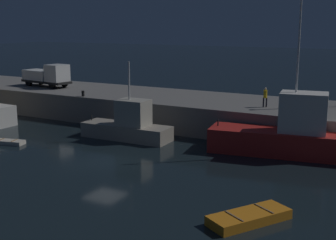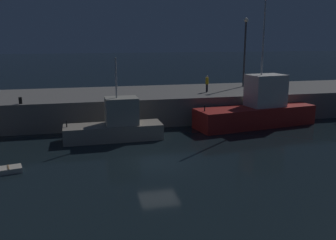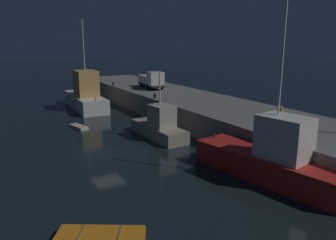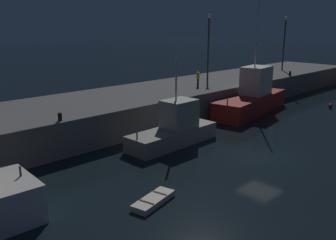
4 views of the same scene
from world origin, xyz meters
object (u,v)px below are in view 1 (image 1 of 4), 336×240
at_px(dinghy_orange_near, 249,217).
at_px(rowboat_white_mid, 8,142).
at_px(fishing_trawler_red, 291,135).
at_px(utility_truck, 48,76).
at_px(bollard_central, 83,93).
at_px(dockworker, 265,96).
at_px(fishing_boat_white, 129,126).

height_order(dinghy_orange_near, rowboat_white_mid, dinghy_orange_near).
bearing_deg(fishing_trawler_red, utility_truck, 169.36).
height_order(utility_truck, bollard_central, utility_truck).
relative_size(dinghy_orange_near, dockworker, 2.64).
height_order(rowboat_white_mid, bollard_central, bollard_central).
xyz_separation_m(fishing_trawler_red, fishing_boat_white, (-13.02, -1.73, -0.35)).
bearing_deg(dockworker, rowboat_white_mid, -144.64).
distance_m(rowboat_white_mid, utility_truck, 15.65).
bearing_deg(rowboat_white_mid, fishing_boat_white, 38.45).
bearing_deg(dinghy_orange_near, rowboat_white_mid, 167.22).
xyz_separation_m(fishing_trawler_red, bollard_central, (-20.54, 1.74, 1.33)).
bearing_deg(fishing_boat_white, rowboat_white_mid, -141.55).
bearing_deg(dinghy_orange_near, fishing_boat_white, 142.44).
bearing_deg(rowboat_white_mid, dockworker, 35.36).
bearing_deg(utility_truck, dockworker, -1.99).
distance_m(fishing_boat_white, utility_truck, 17.12).
bearing_deg(dockworker, utility_truck, 178.01).
bearing_deg(fishing_trawler_red, bollard_central, 175.16).
height_order(dinghy_orange_near, utility_truck, utility_truck).
height_order(fishing_trawler_red, dockworker, fishing_trawler_red).
distance_m(dinghy_orange_near, dockworker, 18.07).
bearing_deg(bollard_central, rowboat_white_mid, -90.32).
xyz_separation_m(rowboat_white_mid, dockworker, (17.20, 12.21, 3.35)).
height_order(fishing_trawler_red, rowboat_white_mid, fishing_trawler_red).
height_order(dinghy_orange_near, dockworker, dockworker).
height_order(fishing_trawler_red, fishing_boat_white, fishing_trawler_red).
relative_size(dinghy_orange_near, bollard_central, 8.00).
distance_m(fishing_boat_white, bollard_central, 8.45).
xyz_separation_m(rowboat_white_mid, bollard_central, (0.05, 9.48, 2.68)).
bearing_deg(rowboat_white_mid, utility_truck, 120.80).
bearing_deg(bollard_central, dockworker, 9.03).
height_order(rowboat_white_mid, utility_truck, utility_truck).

